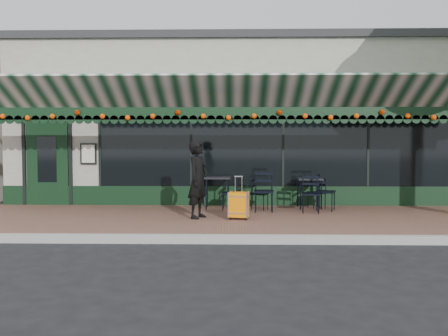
{
  "coord_description": "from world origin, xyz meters",
  "views": [
    {
      "loc": [
        0.13,
        -8.39,
        1.78
      ],
      "look_at": [
        -0.09,
        1.6,
        1.25
      ],
      "focal_mm": 38.0,
      "sensor_mm": 36.0,
      "label": 1
    }
  ],
  "objects_px": {
    "cafe_table_a": "(309,181)",
    "chair_a_left": "(317,193)",
    "woman": "(198,180)",
    "chair_b_right": "(260,194)",
    "cafe_table_b": "(217,180)",
    "chair_a_front": "(311,194)",
    "chair_a_right": "(326,192)",
    "suitcase": "(239,205)",
    "chair_b_front": "(264,192)",
    "chair_b_left": "(230,193)"
  },
  "relations": [
    {
      "from": "chair_b_left",
      "to": "chair_b_front",
      "type": "height_order",
      "value": "chair_b_front"
    },
    {
      "from": "chair_a_left",
      "to": "chair_a_front",
      "type": "distance_m",
      "value": 0.85
    },
    {
      "from": "woman",
      "to": "cafe_table_b",
      "type": "xyz_separation_m",
      "value": [
        0.36,
        1.6,
        -0.13
      ]
    },
    {
      "from": "chair_a_left",
      "to": "chair_a_right",
      "type": "bearing_deg",
      "value": 4.45
    },
    {
      "from": "chair_b_front",
      "to": "chair_a_left",
      "type": "bearing_deg",
      "value": 28.24
    },
    {
      "from": "suitcase",
      "to": "chair_b_front",
      "type": "distance_m",
      "value": 1.32
    },
    {
      "from": "woman",
      "to": "suitcase",
      "type": "height_order",
      "value": "woman"
    },
    {
      "from": "chair_a_front",
      "to": "cafe_table_b",
      "type": "bearing_deg",
      "value": 167.62
    },
    {
      "from": "cafe_table_a",
      "to": "chair_a_left",
      "type": "relative_size",
      "value": 0.99
    },
    {
      "from": "chair_a_left",
      "to": "chair_b_left",
      "type": "bearing_deg",
      "value": -99.83
    },
    {
      "from": "cafe_table_b",
      "to": "cafe_table_a",
      "type": "bearing_deg",
      "value": 1.71
    },
    {
      "from": "chair_b_left",
      "to": "chair_b_right",
      "type": "distance_m",
      "value": 0.74
    },
    {
      "from": "chair_a_front",
      "to": "chair_b_left",
      "type": "bearing_deg",
      "value": 172.62
    },
    {
      "from": "chair_a_right",
      "to": "chair_b_front",
      "type": "height_order",
      "value": "chair_b_front"
    },
    {
      "from": "cafe_table_a",
      "to": "chair_b_right",
      "type": "relative_size",
      "value": 1.0
    },
    {
      "from": "woman",
      "to": "cafe_table_a",
      "type": "xyz_separation_m",
      "value": [
        2.67,
        1.67,
        -0.16
      ]
    },
    {
      "from": "chair_a_right",
      "to": "cafe_table_b",
      "type": "bearing_deg",
      "value": 103.14
    },
    {
      "from": "woman",
      "to": "suitcase",
      "type": "distance_m",
      "value": 1.04
    },
    {
      "from": "chair_a_left",
      "to": "chair_a_right",
      "type": "distance_m",
      "value": 0.41
    },
    {
      "from": "cafe_table_a",
      "to": "chair_a_front",
      "type": "height_order",
      "value": "chair_a_front"
    },
    {
      "from": "woman",
      "to": "suitcase",
      "type": "xyz_separation_m",
      "value": [
        0.87,
        -0.16,
        -0.53
      ]
    },
    {
      "from": "cafe_table_b",
      "to": "chair_a_left",
      "type": "bearing_deg",
      "value": 0.65
    },
    {
      "from": "cafe_table_b",
      "to": "chair_b_left",
      "type": "relative_size",
      "value": 0.99
    },
    {
      "from": "chair_b_left",
      "to": "suitcase",
      "type": "bearing_deg",
      "value": 9.55
    },
    {
      "from": "suitcase",
      "to": "cafe_table_a",
      "type": "distance_m",
      "value": 2.59
    },
    {
      "from": "cafe_table_a",
      "to": "chair_b_right",
      "type": "height_order",
      "value": "cafe_table_a"
    },
    {
      "from": "chair_a_right",
      "to": "suitcase",
      "type": "bearing_deg",
      "value": 144.39
    },
    {
      "from": "woman",
      "to": "chair_b_front",
      "type": "bearing_deg",
      "value": -33.39
    },
    {
      "from": "cafe_table_b",
      "to": "chair_b_left",
      "type": "height_order",
      "value": "chair_b_left"
    },
    {
      "from": "suitcase",
      "to": "chair_b_left",
      "type": "height_order",
      "value": "suitcase"
    },
    {
      "from": "cafe_table_a",
      "to": "cafe_table_b",
      "type": "height_order",
      "value": "cafe_table_b"
    },
    {
      "from": "suitcase",
      "to": "chair_a_right",
      "type": "bearing_deg",
      "value": 45.6
    },
    {
      "from": "woman",
      "to": "cafe_table_b",
      "type": "bearing_deg",
      "value": 10.03
    },
    {
      "from": "suitcase",
      "to": "chair_b_left",
      "type": "xyz_separation_m",
      "value": [
        -0.2,
        1.47,
        0.09
      ]
    },
    {
      "from": "chair_a_front",
      "to": "woman",
      "type": "bearing_deg",
      "value": -155.14
    },
    {
      "from": "chair_a_right",
      "to": "chair_a_front",
      "type": "bearing_deg",
      "value": 155.91
    },
    {
      "from": "chair_b_left",
      "to": "cafe_table_a",
      "type": "bearing_deg",
      "value": 101.93
    },
    {
      "from": "chair_a_left",
      "to": "cafe_table_b",
      "type": "bearing_deg",
      "value": -107.52
    },
    {
      "from": "suitcase",
      "to": "chair_a_right",
      "type": "height_order",
      "value": "suitcase"
    },
    {
      "from": "woman",
      "to": "chair_b_right",
      "type": "height_order",
      "value": "woman"
    },
    {
      "from": "chair_a_left",
      "to": "chair_b_front",
      "type": "height_order",
      "value": "chair_b_front"
    },
    {
      "from": "cafe_table_a",
      "to": "chair_a_left",
      "type": "bearing_deg",
      "value": -13.06
    },
    {
      "from": "chair_a_front",
      "to": "suitcase",
      "type": "bearing_deg",
      "value": -142.69
    },
    {
      "from": "cafe_table_b",
      "to": "chair_a_right",
      "type": "xyz_separation_m",
      "value": [
        2.63,
        -0.34,
        -0.27
      ]
    },
    {
      "from": "chair_a_right",
      "to": "chair_b_front",
      "type": "distance_m",
      "value": 1.53
    },
    {
      "from": "chair_b_right",
      "to": "cafe_table_a",
      "type": "bearing_deg",
      "value": -54.47
    },
    {
      "from": "chair_a_front",
      "to": "chair_a_left",
      "type": "bearing_deg",
      "value": 78.22
    },
    {
      "from": "cafe_table_b",
      "to": "chair_a_front",
      "type": "height_order",
      "value": "chair_a_front"
    },
    {
      "from": "cafe_table_b",
      "to": "chair_b_right",
      "type": "height_order",
      "value": "cafe_table_b"
    },
    {
      "from": "chair_a_right",
      "to": "cafe_table_a",
      "type": "bearing_deg",
      "value": 59.22
    }
  ]
}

